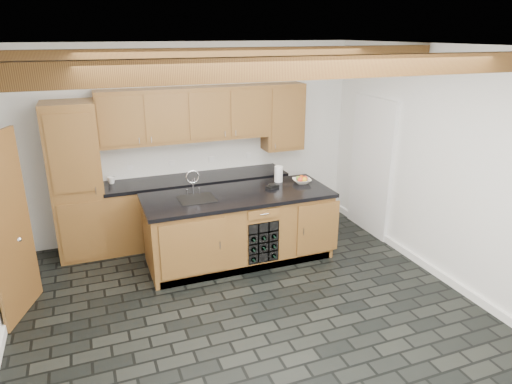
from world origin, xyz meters
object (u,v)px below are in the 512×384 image
Objects in this scene: island at (239,227)px; fruit_bowl at (302,181)px; paper_towel at (279,174)px; kitchen_scale at (272,186)px.

island is 1.09m from fruit_bowl.
paper_towel is at bearing 23.44° from island.
island is at bearing 163.99° from kitchen_scale.
fruit_bowl is 1.12× the size of paper_towel.
island is 0.70m from kitchen_scale.
kitchen_scale is 0.79× the size of fruit_bowl.
fruit_bowl is at bearing -17.01° from kitchen_scale.
paper_towel is at bearing 147.51° from fruit_bowl.
paper_towel is (0.19, 0.23, 0.09)m from kitchen_scale.
kitchen_scale is 0.47m from fruit_bowl.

